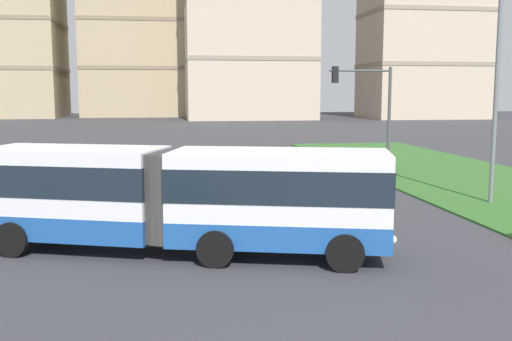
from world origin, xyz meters
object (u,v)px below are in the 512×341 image
articulated_bus (181,196)px  traffic_light_far_right (370,105)px  apartment_tower_westcentre (135,25)px  streetlight_median (496,87)px  car_grey_wagon (100,167)px

articulated_bus → traffic_light_far_right: size_ratio=2.04×
apartment_tower_westcentre → traffic_light_far_right: bearing=-79.9°
apartment_tower_westcentre → articulated_bus: bearing=-86.3°
traffic_light_far_right → streetlight_median: bearing=-60.1°
traffic_light_far_right → apartment_tower_westcentre: bearing=100.1°
car_grey_wagon → apartment_tower_westcentre: 88.66m
articulated_bus → traffic_light_far_right: bearing=50.2°
streetlight_median → apartment_tower_westcentre: apartment_tower_westcentre is taller
streetlight_median → apartment_tower_westcentre: 98.85m
articulated_bus → streetlight_median: bearing=23.8°
car_grey_wagon → traffic_light_far_right: traffic_light_far_right is taller
traffic_light_far_right → streetlight_median: streetlight_median is taller
streetlight_median → traffic_light_far_right: bearing=119.9°
car_grey_wagon → articulated_bus: bearing=-75.0°
apartment_tower_westcentre → car_grey_wagon: bearing=-88.3°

